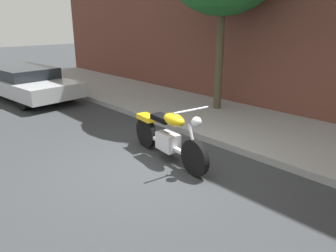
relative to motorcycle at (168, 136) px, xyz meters
name	(u,v)px	position (x,y,z in m)	size (l,w,h in m)	color
ground_plane	(150,168)	(0.04, -0.48, -0.47)	(60.00, 60.00, 0.00)	#303335
sidewalk	(251,127)	(0.04, 2.65, -0.40)	(23.38, 2.93, 0.14)	#969696
motorcycle	(168,136)	(0.00, 0.00, 0.00)	(2.17, 0.72, 1.13)	black
parked_car_silver	(24,81)	(-6.94, -0.15, 0.09)	(4.69, 2.18, 1.03)	black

